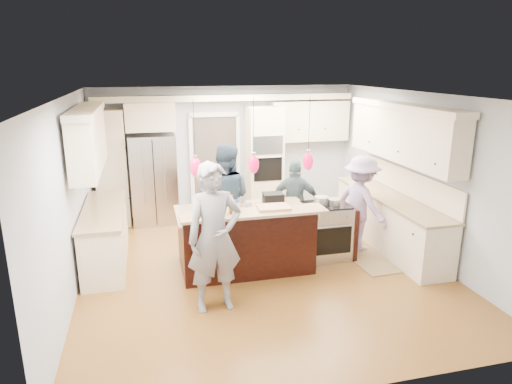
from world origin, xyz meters
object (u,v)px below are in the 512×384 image
island_range (326,231)px  person_far_left (225,198)px  person_bar_end (215,238)px  kitchen_island (245,238)px  refrigerator (154,179)px

island_range → person_far_left: bearing=156.0°
person_bar_end → kitchen_island: bearing=54.4°
island_range → person_far_left: 1.79m
person_far_left → refrigerator: bearing=-38.1°
person_bar_end → island_range: bearing=24.8°
person_bar_end → person_far_left: person_bar_end is taller
island_range → person_far_left: person_far_left is taller
refrigerator → island_range: size_ratio=1.96×
kitchen_island → person_far_left: size_ratio=1.13×
island_range → kitchen_island: bearing=-177.0°
refrigerator → person_far_left: person_far_left is taller
kitchen_island → island_range: bearing=3.0°
person_far_left → person_bar_end: bearing=95.5°
person_bar_end → person_far_left: bearing=70.0°
refrigerator → person_bar_end: 3.77m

